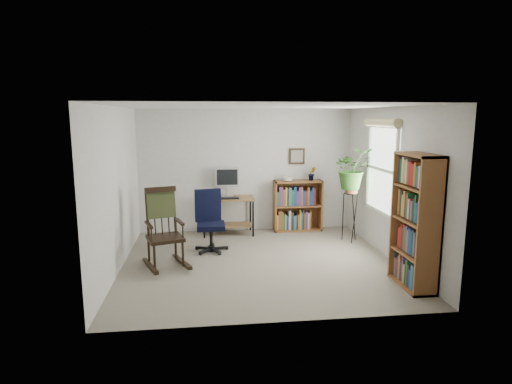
{
  "coord_description": "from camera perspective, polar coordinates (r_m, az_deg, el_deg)",
  "views": [
    {
      "loc": [
        -0.82,
        -6.36,
        2.25
      ],
      "look_at": [
        0.0,
        0.4,
        1.05
      ],
      "focal_mm": 30.0,
      "sensor_mm": 36.0,
      "label": 1
    }
  ],
  "objects": [
    {
      "name": "desk",
      "position": [
        8.29,
        -3.75,
        -3.2
      ],
      "size": [
        1.0,
        0.55,
        0.72
      ],
      "primitive_type": null,
      "color": "olive",
      "rests_on": "floor"
    },
    {
      "name": "plant_stand",
      "position": [
        7.96,
        12.49,
        -2.78
      ],
      "size": [
        0.35,
        0.35,
        1.04
      ],
      "primitive_type": null,
      "rotation": [
        0.0,
        0.0,
        0.24
      ],
      "color": "black",
      "rests_on": "floor"
    },
    {
      "name": "ceiling",
      "position": [
        6.42,
        0.44,
        11.33
      ],
      "size": [
        4.2,
        4.0,
        0.0
      ],
      "primitive_type": "cube",
      "color": "silver",
      "rests_on": "ground"
    },
    {
      "name": "monitor",
      "position": [
        8.31,
        -3.85,
        1.32
      ],
      "size": [
        0.46,
        0.16,
        0.56
      ],
      "primitive_type": null,
      "color": "silver",
      "rests_on": "desk"
    },
    {
      "name": "framed_picture",
      "position": [
        8.56,
        5.47,
        4.76
      ],
      "size": [
        0.32,
        0.04,
        0.32
      ],
      "primitive_type": null,
      "color": "black",
      "rests_on": "wall_back"
    },
    {
      "name": "floor",
      "position": [
        6.8,
        0.41,
        -9.34
      ],
      "size": [
        4.2,
        4.0,
        0.0
      ],
      "primitive_type": "cube",
      "color": "gray",
      "rests_on": "ground"
    },
    {
      "name": "spider_plant",
      "position": [
        7.79,
        12.82,
        5.69
      ],
      "size": [
        1.69,
        1.88,
        1.46
      ],
      "primitive_type": "imported",
      "color": "#2E5C20",
      "rests_on": "plant_stand"
    },
    {
      "name": "rocking_chair",
      "position": [
        6.58,
        -12.07,
        -4.65
      ],
      "size": [
        0.92,
        1.19,
        1.22
      ],
      "primitive_type": null,
      "rotation": [
        0.0,
        0.0,
        0.31
      ],
      "color": "black",
      "rests_on": "floor"
    },
    {
      "name": "keyboard",
      "position": [
        8.1,
        -3.73,
        -0.82
      ],
      "size": [
        0.4,
        0.15,
        0.02
      ],
      "primitive_type": "cube",
      "color": "black",
      "rests_on": "desk"
    },
    {
      "name": "wall_right",
      "position": [
        7.08,
        17.54,
        0.99
      ],
      "size": [
        0.0,
        4.0,
        2.4
      ],
      "primitive_type": "cube",
      "color": "silver",
      "rests_on": "ground"
    },
    {
      "name": "wall_back",
      "position": [
        8.47,
        -1.31,
        2.86
      ],
      "size": [
        4.2,
        0.0,
        2.4
      ],
      "primitive_type": "cube",
      "color": "silver",
      "rests_on": "ground"
    },
    {
      "name": "low_bookshelf",
      "position": [
        8.56,
        5.58,
        -1.82
      ],
      "size": [
        0.96,
        0.32,
        1.01
      ],
      "primitive_type": null,
      "color": "brown",
      "rests_on": "floor"
    },
    {
      "name": "tall_bookshelf",
      "position": [
        6.01,
        20.48,
        -3.7
      ],
      "size": [
        0.34,
        0.78,
        1.79
      ],
      "primitive_type": null,
      "color": "brown",
      "rests_on": "floor"
    },
    {
      "name": "window",
      "position": [
        7.31,
        16.37,
        2.91
      ],
      "size": [
        0.12,
        1.2,
        1.5
      ],
      "primitive_type": null,
      "color": "white",
      "rests_on": "wall_right"
    },
    {
      "name": "office_chair",
      "position": [
        7.22,
        -6.04,
        -3.87
      ],
      "size": [
        0.68,
        0.68,
        1.05
      ],
      "primitive_type": null,
      "rotation": [
        0.0,
        0.0,
        0.2
      ],
      "color": "black",
      "rests_on": "floor"
    },
    {
      "name": "potted_plant_small",
      "position": [
        8.54,
        7.46,
        1.92
      ],
      "size": [
        0.13,
        0.24,
        0.11
      ],
      "primitive_type": "imported",
      "color": "#2E5C20",
      "rests_on": "low_bookshelf"
    },
    {
      "name": "wall_left",
      "position": [
        6.57,
        -18.05,
        0.31
      ],
      "size": [
        0.0,
        4.0,
        2.4
      ],
      "primitive_type": "cube",
      "color": "silver",
      "rests_on": "ground"
    },
    {
      "name": "wall_front",
      "position": [
        4.56,
        3.64,
        -3.34
      ],
      "size": [
        4.2,
        0.0,
        2.4
      ],
      "primitive_type": "cube",
      "color": "silver",
      "rests_on": "ground"
    }
  ]
}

